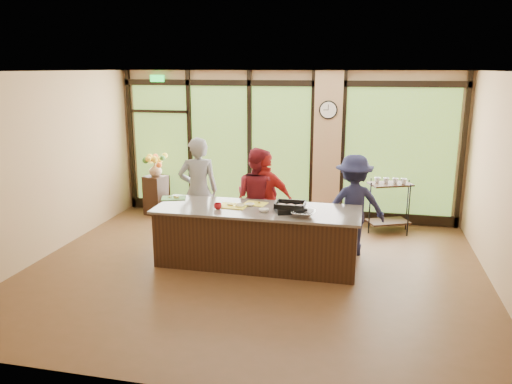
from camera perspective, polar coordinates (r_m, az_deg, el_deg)
The scene contains 25 objects.
floor at distance 7.80m, azimuth -0.36°, elevation -8.99°, with size 7.00×7.00×0.00m, color #52371D.
ceiling at distance 7.18m, azimuth -0.40°, elevation 13.63°, with size 7.00×7.00×0.00m, color silver.
back_wall at distance 10.24m, azimuth 3.41°, elevation 5.31°, with size 7.00×7.00×0.00m, color tan.
left_wall at distance 8.80m, azimuth -23.20°, elevation 2.75°, with size 6.00×6.00×0.00m, color tan.
right_wall at distance 7.41m, azimuth 27.04°, elevation 0.40°, with size 6.00×6.00×0.00m, color tan.
window_wall at distance 10.19m, azimuth 4.27°, elevation 4.65°, with size 6.90×0.12×3.00m.
island_base at distance 7.91m, azimuth 0.13°, elevation -5.22°, with size 3.10×1.00×0.88m, color black.
countertop at distance 7.77m, azimuth 0.13°, elevation -2.02°, with size 3.20×1.10×0.04m, color #6C6359.
wall_clock at distance 9.92m, azimuth 8.26°, elevation 9.27°, with size 0.36×0.04×0.36m.
cook_left at distance 8.81m, azimuth -6.61°, elevation 0.14°, with size 0.69×0.45×1.90m, color gray.
cook_midleft at distance 8.61m, azimuth 0.19°, elevation -0.63°, with size 0.85×0.66×1.74m, color maroon.
cook_midright at distance 8.56m, azimuth 1.11°, elevation -0.96°, with size 0.98×0.41×1.67m, color #B11D1B.
cook_right at distance 8.38m, azimuth 11.04°, elevation -1.49°, with size 1.09×0.63×1.69m, color #1B1D3C.
roasting_pan at distance 7.60m, azimuth 3.93°, elevation -1.96°, with size 0.45×0.35×0.08m, color black.
mixing_bowl at distance 7.37m, azimuth 5.39°, elevation -2.48°, with size 0.36×0.36×0.09m, color silver.
cutting_board_left at distance 8.47m, azimuth -9.40°, elevation -0.68°, with size 0.40×0.30×0.01m, color #448932.
cutting_board_center at distance 7.88m, azimuth -2.65°, elevation -1.61°, with size 0.44×0.33×0.01m, color yellow.
cutting_board_right at distance 8.01m, azimuth -0.10°, elevation -1.34°, with size 0.36×0.27×0.01m, color yellow.
prep_bowl_near at distance 7.84m, azimuth -1.86°, elevation -1.57°, with size 0.15×0.15×0.05m, color white.
prep_bowl_mid at distance 7.58m, azimuth 0.89°, elevation -2.10°, with size 0.15×0.15×0.05m, color white.
prep_bowl_far at distance 7.90m, azimuth -0.70°, elevation -1.48°, with size 0.14×0.14×0.03m, color white.
red_ramekin at distance 7.73m, azimuth -4.40°, elevation -1.62°, with size 0.12×0.12×0.10m, color maroon.
flower_stand at distance 10.81m, azimuth -11.30°, elevation -0.35°, with size 0.42×0.42×0.83m, color black.
flower_vase at distance 10.69m, azimuth -11.44°, elevation 2.55°, with size 0.27×0.27×0.28m, color #977652.
bar_cart at distance 9.74m, azimuth 14.98°, elevation -0.85°, with size 0.88×0.71×1.05m.
Camera 1 is at (1.61, -6.99, 3.05)m, focal length 35.00 mm.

